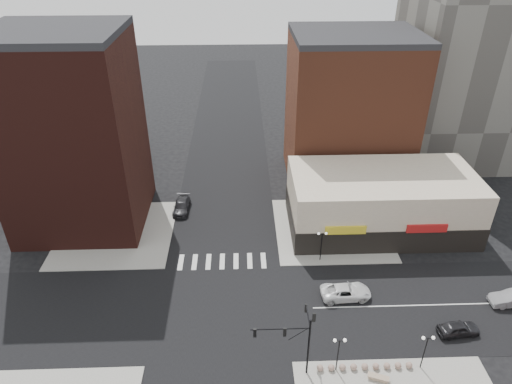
{
  "coord_description": "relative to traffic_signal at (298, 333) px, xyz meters",
  "views": [
    {
      "loc": [
        2.53,
        -35.64,
        36.49
      ],
      "look_at": [
        4.02,
        6.47,
        11.0
      ],
      "focal_mm": 32.0,
      "sensor_mm": 36.0,
      "label": 1
    }
  ],
  "objects": [
    {
      "name": "road_ns",
      "position": [
        -7.24,
        7.83,
        -4.95
      ],
      "size": [
        14.0,
        200.0,
        0.02
      ],
      "primitive_type": "cube",
      "color": "black",
      "rests_on": "ground"
    },
    {
      "name": "ground",
      "position": [
        -7.24,
        7.83,
        -4.96
      ],
      "size": [
        240.0,
        240.0,
        0.0
      ],
      "primitive_type": "plane",
      "color": "black",
      "rests_on": "ground"
    },
    {
      "name": "street_lamp_se_a",
      "position": [
        3.76,
        -0.17,
        -1.67
      ],
      "size": [
        1.22,
        0.32,
        4.16
      ],
      "color": "black",
      "rests_on": "sidewalk_se"
    },
    {
      "name": "dark_sedan_north",
      "position": [
        -13.48,
        27.7,
        -4.2
      ],
      "size": [
        2.36,
        5.34,
        1.53
      ],
      "primitive_type": "imported",
      "rotation": [
        0.0,
        0.0,
        -0.04
      ],
      "color": "black",
      "rests_on": "ground"
    },
    {
      "name": "road_ew",
      "position": [
        -7.24,
        7.83,
        -4.95
      ],
      "size": [
        200.0,
        14.0,
        0.02
      ],
      "primitive_type": "cube",
      "color": "black",
      "rests_on": "ground"
    },
    {
      "name": "street_lamp_ne",
      "position": [
        4.76,
        15.83,
        -1.67
      ],
      "size": [
        1.22,
        0.32,
        4.16
      ],
      "color": "black",
      "rests_on": "sidewalk_ne"
    },
    {
      "name": "dark_sedan_east",
      "position": [
        16.98,
        3.8,
        -4.24
      ],
      "size": [
        4.42,
        2.17,
        1.45
      ],
      "primitive_type": "imported",
      "rotation": [
        0.0,
        0.0,
        1.68
      ],
      "color": "black",
      "rests_on": "ground"
    },
    {
      "name": "building_nw",
      "position": [
        -26.24,
        26.33,
        7.54
      ],
      "size": [
        16.0,
        15.0,
        25.0
      ],
      "primitive_type": "cube",
      "color": "#361511",
      "rests_on": "ground"
    },
    {
      "name": "stone_bench",
      "position": [
        7.43,
        -1.37,
        -4.6
      ],
      "size": [
        2.02,
        1.21,
        0.45
      ],
      "rotation": [
        0.0,
        0.0,
        -0.35
      ],
      "color": "tan",
      "rests_on": "sidewalk_se"
    },
    {
      "name": "sidewalk_nw",
      "position": [
        -21.74,
        22.33,
        -4.9
      ],
      "size": [
        15.0,
        15.0,
        0.12
      ],
      "primitive_type": "cube",
      "color": "gray",
      "rests_on": "ground"
    },
    {
      "name": "building_ne_midrise",
      "position": [
        11.76,
        37.33,
        6.04
      ],
      "size": [
        18.0,
        15.0,
        22.0
      ],
      "primitive_type": "cube",
      "color": "brown",
      "rests_on": "ground"
    },
    {
      "name": "white_suv",
      "position": [
        6.61,
        9.42,
        -4.19
      ],
      "size": [
        5.71,
        2.86,
        1.55
      ],
      "primitive_type": "imported",
      "rotation": [
        0.0,
        0.0,
        1.62
      ],
      "color": "silver",
      "rests_on": "ground"
    },
    {
      "name": "building_ne_row",
      "position": [
        13.76,
        22.83,
        -1.66
      ],
      "size": [
        24.2,
        12.2,
        8.0
      ],
      "color": "beige",
      "rests_on": "ground"
    },
    {
      "name": "bollard_row",
      "position": [
        6.46,
        -0.17,
        -4.53
      ],
      "size": [
        9.03,
        0.63,
        0.63
      ],
      "color": "gray",
      "rests_on": "sidewalk_se"
    },
    {
      "name": "sidewalk_ne",
      "position": [
        7.26,
        22.33,
        -4.9
      ],
      "size": [
        15.0,
        15.0,
        0.12
      ],
      "primitive_type": "cube",
      "color": "gray",
      "rests_on": "ground"
    },
    {
      "name": "traffic_signal",
      "position": [
        0.0,
        0.0,
        0.0
      ],
      "size": [
        5.59,
        3.09,
        7.77
      ],
      "color": "black",
      "rests_on": "ground"
    },
    {
      "name": "building_nw_low",
      "position": [
        -39.24,
        41.83,
        1.04
      ],
      "size": [
        20.0,
        18.0,
        12.0
      ],
      "primitive_type": "cube",
      "color": "#361511",
      "rests_on": "ground"
    },
    {
      "name": "street_lamp_se_b",
      "position": [
        11.76,
        -0.17,
        -1.67
      ],
      "size": [
        1.22,
        0.32,
        4.16
      ],
      "color": "black",
      "rests_on": "sidewalk_se"
    }
  ]
}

